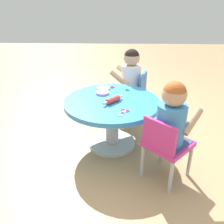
% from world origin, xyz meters
% --- Properties ---
extents(ground_plane, '(10.00, 10.00, 0.00)m').
position_xyz_m(ground_plane, '(0.00, 0.00, 0.00)').
color(ground_plane, tan).
extents(craft_table, '(0.85, 0.85, 0.46)m').
position_xyz_m(craft_table, '(0.00, 0.00, 0.35)').
color(craft_table, silver).
rests_on(craft_table, ground).
extents(child_chair_left, '(0.42, 0.42, 0.54)m').
position_xyz_m(child_chair_left, '(-0.45, -0.41, 0.31)').
color(child_chair_left, '#B7B7BC').
rests_on(child_chair_left, ground).
extents(seated_child_left, '(0.43, 0.43, 0.51)m').
position_xyz_m(seated_child_left, '(-0.42, -0.44, 0.53)').
color(seated_child_left, '#3F4772').
rests_on(seated_child_left, ground).
extents(child_chair_right, '(0.38, 0.38, 0.54)m').
position_xyz_m(child_chair_right, '(0.56, -0.23, 0.31)').
color(child_chair_right, '#B7B7BC').
rests_on(child_chair_right, ground).
extents(seated_child_right, '(0.36, 0.41, 0.51)m').
position_xyz_m(seated_child_right, '(0.57, -0.19, 0.53)').
color(seated_child_right, '#3F4772').
rests_on(seated_child_right, ground).
extents(rolling_pin, '(0.18, 0.17, 0.05)m').
position_xyz_m(rolling_pin, '(-0.05, -0.01, 0.49)').
color(rolling_pin, '#D83F3F').
rests_on(rolling_pin, craft_table).
extents(craft_scissors, '(0.14, 0.10, 0.01)m').
position_xyz_m(craft_scissors, '(-0.23, -0.10, 0.47)').
color(craft_scissors, silver).
rests_on(craft_scissors, craft_table).
extents(playdough_blob_0, '(0.13, 0.13, 0.01)m').
position_xyz_m(playdough_blob_0, '(0.28, 0.09, 0.47)').
color(playdough_blob_0, '#CC99E5').
rests_on(playdough_blob_0, craft_table).
extents(playdough_blob_1, '(0.13, 0.13, 0.02)m').
position_xyz_m(playdough_blob_1, '(0.15, 0.09, 0.47)').
color(playdough_blob_1, '#CC99E5').
rests_on(playdough_blob_1, craft_table).
extents(cookie_cutter_0, '(0.05, 0.05, 0.01)m').
position_xyz_m(cookie_cutter_0, '(0.32, 0.01, 0.47)').
color(cookie_cutter_0, '#D83FA5').
rests_on(cookie_cutter_0, craft_table).
extents(cookie_cutter_1, '(0.05, 0.05, 0.01)m').
position_xyz_m(cookie_cutter_1, '(0.24, -0.14, 0.47)').
color(cookie_cutter_1, '#4CB259').
rests_on(cookie_cutter_1, craft_table).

